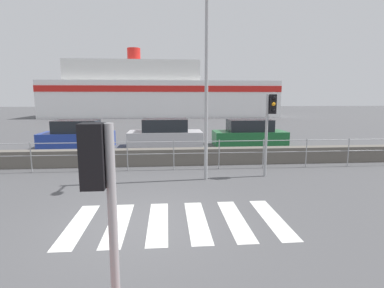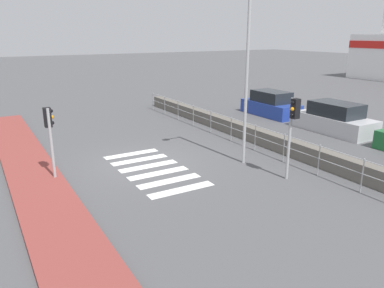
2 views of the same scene
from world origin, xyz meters
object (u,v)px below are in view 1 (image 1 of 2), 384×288
(parked_car_silver, at_px, (165,135))
(traffic_light_near, at_px, (101,188))
(parked_car_blue, at_px, (77,136))
(streetlamp, at_px, (207,57))
(traffic_light_far, at_px, (270,117))
(parked_car_green, at_px, (249,134))
(ferry_boat, at_px, (157,94))

(parked_car_silver, bearing_deg, traffic_light_near, -92.33)
(traffic_light_near, bearing_deg, parked_car_blue, 107.22)
(streetlamp, distance_m, parked_car_silver, 8.26)
(parked_car_blue, relative_size, parked_car_silver, 0.94)
(streetlamp, height_order, parked_car_blue, streetlamp)
(traffic_light_near, height_order, parked_car_silver, traffic_light_near)
(traffic_light_far, height_order, parked_car_silver, traffic_light_far)
(traffic_light_far, relative_size, parked_car_blue, 0.74)
(parked_car_green, bearing_deg, streetlamp, -115.61)
(parked_car_blue, bearing_deg, parked_car_green, 0.00)
(parked_car_blue, bearing_deg, streetlamp, -48.98)
(traffic_light_near, relative_size, streetlamp, 0.39)
(parked_car_silver, distance_m, parked_car_green, 4.98)
(traffic_light_far, relative_size, ferry_boat, 0.09)
(streetlamp, distance_m, parked_car_green, 8.88)
(traffic_light_near, xyz_separation_m, traffic_light_far, (4.32, 7.20, 0.24))
(ferry_boat, distance_m, parked_car_silver, 26.15)
(ferry_boat, relative_size, parked_car_silver, 7.53)
(traffic_light_far, distance_m, parked_car_green, 7.23)
(traffic_light_near, height_order, traffic_light_far, traffic_light_far)
(streetlamp, distance_m, ferry_boat, 33.48)
(streetlamp, height_order, parked_car_green, streetlamp)
(traffic_light_near, distance_m, ferry_boat, 40.18)
(ferry_boat, distance_m, parked_car_blue, 26.37)
(traffic_light_near, xyz_separation_m, parked_car_blue, (-4.39, 14.16, -1.26))
(parked_car_blue, xyz_separation_m, parked_car_silver, (4.96, 0.00, 0.02))
(traffic_light_far, height_order, parked_car_blue, traffic_light_far)
(traffic_light_far, height_order, parked_car_green, traffic_light_far)
(traffic_light_far, relative_size, parked_car_silver, 0.70)
(ferry_boat, bearing_deg, parked_car_blue, -98.03)
(parked_car_green, bearing_deg, traffic_light_far, -100.04)
(ferry_boat, xyz_separation_m, parked_car_blue, (-3.67, -25.99, -2.57))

